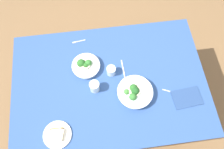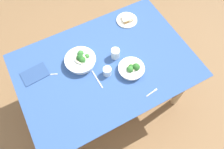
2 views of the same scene
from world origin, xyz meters
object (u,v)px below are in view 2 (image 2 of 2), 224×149
Objects in this scene: broccoli_bowl_near at (132,69)px; table_knife_left at (97,79)px; water_glass_side at (115,53)px; bread_side_plate at (127,20)px; fork_by_near_bowl at (152,92)px; napkin_folded_upper at (35,74)px; broccoli_bowl_far at (81,60)px; fork_by_far_bowl at (51,74)px; water_glass_center at (107,71)px.

broccoli_bowl_near is 0.30m from table_knife_left.
bread_side_plate is at bearing 46.36° from water_glass_side.
napkin_folded_upper is at bearing 134.46° from fork_by_near_bowl.
table_knife_left is (-0.33, 0.31, -0.00)m from fork_by_near_bowl.
fork_by_far_bowl is (-0.27, 0.01, -0.04)m from broccoli_bowl_far.
fork_by_near_bowl is 0.98m from napkin_folded_upper.
water_glass_center is at bearing 118.67° from fork_by_near_bowl.
fork_by_far_bowl is at bearing -166.02° from bread_side_plate.
broccoli_bowl_near is 0.81m from napkin_folded_upper.
water_glass_side is 0.43× the size of napkin_folded_upper.
broccoli_bowl_far reaches higher than table_knife_left.
fork_by_far_bowl is at bearing 177.04° from broccoli_bowl_far.
bread_side_plate is 0.98m from napkin_folded_upper.
bread_side_plate is at bearing 127.52° from table_knife_left.
napkin_folded_upper reaches higher than fork_by_far_bowl.
napkin_folded_upper is at bearing 152.48° from water_glass_center.
broccoli_bowl_far is at bearing 164.08° from water_glass_side.
broccoli_bowl_far is 1.22× the size of napkin_folded_upper.
bread_side_plate is at bearing 8.65° from napkin_folded_upper.
fork_by_far_bowl is (-0.85, -0.21, -0.01)m from bread_side_plate.
fork_by_far_bowl is (-0.56, 0.10, -0.04)m from water_glass_side.
table_knife_left is (-0.29, 0.06, -0.03)m from broccoli_bowl_near.
table_knife_left is 0.85× the size of napkin_folded_upper.
water_glass_side is (0.14, 0.12, 0.01)m from water_glass_center.
napkin_folded_upper is (-0.39, 0.08, -0.04)m from broccoli_bowl_far.
fork_by_near_bowl is at bearing 45.21° from table_knife_left.
fork_by_far_bowl and fork_by_near_bowl have the same top height.
table_knife_left is at bearing -33.33° from napkin_folded_upper.
napkin_folded_upper reaches higher than table_knife_left.
broccoli_bowl_near is at bearing 92.40° from fork_by_near_bowl.
water_glass_center is 0.10m from table_knife_left.
water_glass_side is (-0.05, 0.19, 0.02)m from broccoli_bowl_near.
fork_by_far_bowl is at bearing 133.09° from fork_by_near_bowl.
fork_by_far_bowl is (-0.61, 0.29, -0.03)m from broccoli_bowl_near.
napkin_folded_upper is at bearing 154.30° from broccoli_bowl_near.
napkin_folded_upper is (-0.97, -0.15, -0.01)m from bread_side_plate.
broccoli_bowl_far is 0.43m from broccoli_bowl_near.
broccoli_bowl_far is at bearing -11.52° from napkin_folded_upper.
fork_by_near_bowl is (-0.20, -0.75, -0.01)m from bread_side_plate.
water_glass_center is (0.15, -0.20, -0.00)m from broccoli_bowl_far.
fork_by_near_bowl is (0.10, -0.44, -0.04)m from water_glass_side.
water_glass_side reaches higher than napkin_folded_upper.
water_glass_center is at bearing -27.52° from napkin_folded_upper.
napkin_folded_upper is at bearing 168.48° from broccoli_bowl_far.
water_glass_center is 0.18m from water_glass_side.
fork_by_far_bowl is 0.86× the size of fork_by_near_bowl.
broccoli_bowl_far reaches higher than water_glass_center.
broccoli_bowl_far reaches higher than fork_by_far_bowl.
fork_by_far_bowl is 0.45× the size of napkin_folded_upper.
water_glass_side is 0.84× the size of fork_by_near_bowl.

